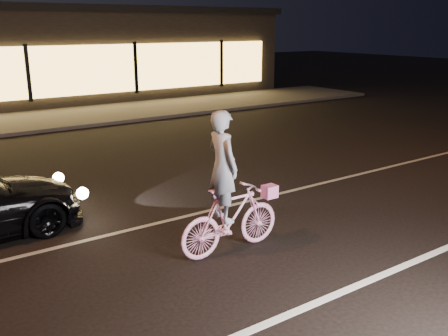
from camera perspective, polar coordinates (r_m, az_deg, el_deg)
ground at (r=8.01m, az=6.41°, el=-9.04°), size 90.00×90.00×0.00m
lane_stripe_near at (r=7.07m, az=14.59°, el=-13.03°), size 60.00×0.12×0.01m
lane_stripe_far at (r=9.47m, az=-1.54°, el=-4.84°), size 60.00×0.10×0.01m
sidewalk at (r=19.33m, az=-19.74°, el=5.20°), size 30.00×4.00×0.12m
storefront at (r=24.89m, az=-23.96°, el=11.86°), size 25.40×8.42×4.20m
cyclist at (r=7.53m, az=0.53°, el=-4.07°), size 1.77×0.61×2.22m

